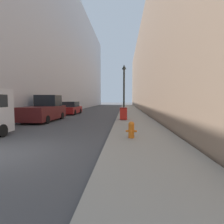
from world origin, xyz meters
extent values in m
cube|color=gray|center=(5.22, 18.00, 0.07)|extent=(3.24, 60.00, 0.14)
cube|color=#BCBCC1|center=(-10.07, 26.00, 10.27)|extent=(12.00, 60.00, 20.54)
cube|color=#9E7F66|center=(12.94, 26.00, 7.27)|extent=(12.00, 60.00, 14.55)
cylinder|color=orange|center=(4.65, 2.40, 0.42)|extent=(0.26, 0.26, 0.56)
sphere|color=orange|center=(4.65, 2.40, 0.75)|extent=(0.27, 0.27, 0.27)
cylinder|color=orange|center=(4.65, 2.40, 0.83)|extent=(0.07, 0.07, 0.06)
cylinder|color=orange|center=(4.65, 2.21, 0.45)|extent=(0.11, 0.12, 0.11)
cylinder|color=orange|center=(4.46, 2.40, 0.45)|extent=(0.12, 0.09, 0.09)
cylinder|color=orange|center=(4.84, 2.40, 0.45)|extent=(0.12, 0.09, 0.09)
cube|color=red|center=(4.26, 9.36, 0.63)|extent=(0.60, 0.58, 0.92)
cube|color=maroon|center=(4.26, 9.36, 1.13)|extent=(0.62, 0.60, 0.08)
cylinder|color=black|center=(4.00, 9.60, 0.22)|extent=(0.05, 0.16, 0.16)
cylinder|color=black|center=(4.51, 9.60, 0.22)|extent=(0.05, 0.16, 0.16)
cylinder|color=#2D332D|center=(4.27, 11.68, 0.27)|extent=(0.34, 0.34, 0.25)
cylinder|color=#2D332D|center=(4.27, 11.68, 2.45)|extent=(0.18, 0.18, 4.61)
cone|color=#2D332D|center=(4.27, 11.68, 4.97)|extent=(0.43, 0.43, 0.43)
cylinder|color=black|center=(-1.70, 2.74, 0.32)|extent=(0.24, 0.64, 0.64)
cube|color=#561919|center=(-2.54, 9.09, 0.72)|extent=(2.07, 5.08, 1.10)
cube|color=black|center=(-2.54, 9.98, 1.76)|extent=(1.90, 1.63, 0.98)
cylinder|color=black|center=(-3.50, 10.66, 0.32)|extent=(0.24, 0.64, 0.64)
cylinder|color=black|center=(-1.58, 10.66, 0.32)|extent=(0.24, 0.64, 0.64)
cylinder|color=black|center=(-3.50, 7.52, 0.32)|extent=(0.24, 0.64, 0.64)
cylinder|color=black|center=(-1.58, 7.52, 0.32)|extent=(0.24, 0.64, 0.64)
cube|color=maroon|center=(-2.41, 16.28, 0.55)|extent=(1.75, 4.35, 0.78)
cube|color=#1E2328|center=(-2.41, 16.28, 1.26)|extent=(1.54, 2.26, 0.64)
cylinder|color=black|center=(-3.21, 17.58, 0.32)|extent=(0.24, 0.64, 0.64)
cylinder|color=black|center=(-1.61, 17.58, 0.32)|extent=(0.24, 0.64, 0.64)
cylinder|color=black|center=(-3.21, 14.97, 0.32)|extent=(0.24, 0.64, 0.64)
cylinder|color=black|center=(-1.61, 14.97, 0.32)|extent=(0.24, 0.64, 0.64)
camera|label=1|loc=(4.35, -5.34, 1.86)|focal=28.00mm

